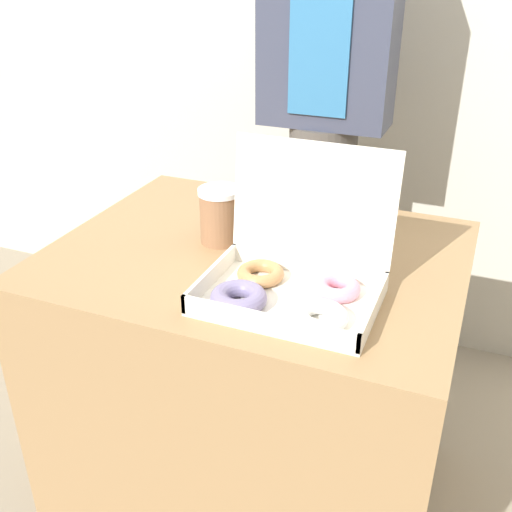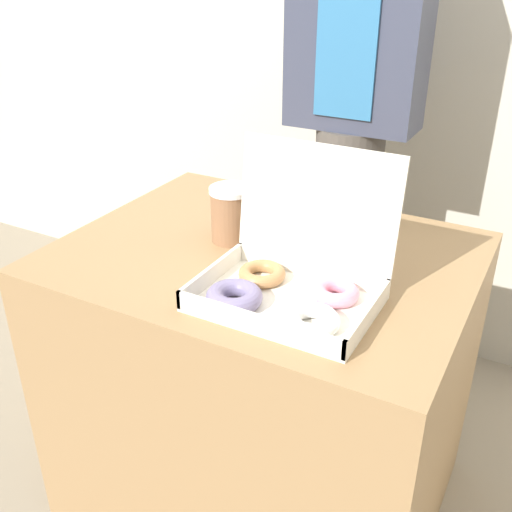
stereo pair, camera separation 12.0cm
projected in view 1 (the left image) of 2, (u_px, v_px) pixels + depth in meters
name	position (u px, v px, depth m)	size (l,w,h in m)	color
ground_plane	(257.00, 487.00, 1.74)	(14.00, 14.00, 0.00)	gray
table	(257.00, 382.00, 1.56)	(0.94, 0.73, 0.77)	#99754C
donut_box	(291.00, 277.00, 1.18)	(0.34, 0.29, 0.29)	white
coffee_cup	(220.00, 215.00, 1.40)	(0.10, 0.10, 0.13)	#8C6042
person_customer	(325.00, 102.00, 1.77)	(0.38, 0.23, 1.75)	#4C4742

